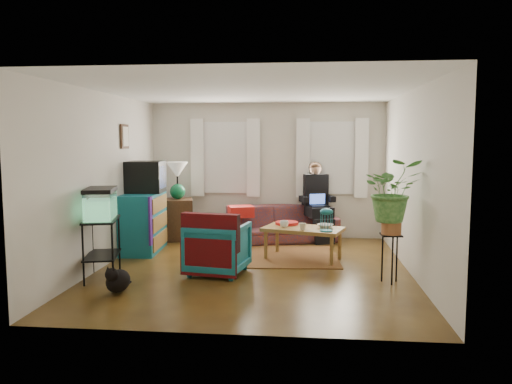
# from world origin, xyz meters

# --- Properties ---
(floor) EXTENTS (4.50, 5.00, 0.01)m
(floor) POSITION_xyz_m (0.00, 0.00, 0.00)
(floor) COLOR #4F2B14
(floor) RESTS_ON ground
(ceiling) EXTENTS (4.50, 5.00, 0.01)m
(ceiling) POSITION_xyz_m (0.00, 0.00, 2.60)
(ceiling) COLOR white
(ceiling) RESTS_ON wall_back
(wall_back) EXTENTS (4.50, 0.01, 2.60)m
(wall_back) POSITION_xyz_m (0.00, 2.50, 1.30)
(wall_back) COLOR silver
(wall_back) RESTS_ON floor
(wall_front) EXTENTS (4.50, 0.01, 2.60)m
(wall_front) POSITION_xyz_m (0.00, -2.50, 1.30)
(wall_front) COLOR silver
(wall_front) RESTS_ON floor
(wall_left) EXTENTS (0.01, 5.00, 2.60)m
(wall_left) POSITION_xyz_m (-2.25, 0.00, 1.30)
(wall_left) COLOR silver
(wall_left) RESTS_ON floor
(wall_right) EXTENTS (0.01, 5.00, 2.60)m
(wall_right) POSITION_xyz_m (2.25, 0.00, 1.30)
(wall_right) COLOR silver
(wall_right) RESTS_ON floor
(window_left) EXTENTS (1.08, 0.04, 1.38)m
(window_left) POSITION_xyz_m (-0.80, 2.48, 1.55)
(window_left) COLOR white
(window_left) RESTS_ON wall_back
(window_right) EXTENTS (1.08, 0.04, 1.38)m
(window_right) POSITION_xyz_m (1.25, 2.48, 1.55)
(window_right) COLOR white
(window_right) RESTS_ON wall_back
(curtains_left) EXTENTS (1.36, 0.06, 1.50)m
(curtains_left) POSITION_xyz_m (-0.80, 2.40, 1.55)
(curtains_left) COLOR white
(curtains_left) RESTS_ON wall_back
(curtains_right) EXTENTS (1.36, 0.06, 1.50)m
(curtains_right) POSITION_xyz_m (1.25, 2.40, 1.55)
(curtains_right) COLOR white
(curtains_right) RESTS_ON wall_back
(picture_frame) EXTENTS (0.04, 0.32, 0.40)m
(picture_frame) POSITION_xyz_m (-2.21, 0.85, 1.95)
(picture_frame) COLOR #3D2616
(picture_frame) RESTS_ON wall_left
(area_rug) EXTENTS (2.10, 1.73, 0.01)m
(area_rug) POSITION_xyz_m (0.27, 0.82, 0.01)
(area_rug) COLOR brown
(area_rug) RESTS_ON floor
(sofa) EXTENTS (2.42, 1.54, 0.88)m
(sofa) POSITION_xyz_m (0.20, 2.05, 0.44)
(sofa) COLOR brown
(sofa) RESTS_ON floor
(seated_person) EXTENTS (0.75, 0.83, 1.35)m
(seated_person) POSITION_xyz_m (0.97, 2.30, 0.67)
(seated_person) COLOR black
(seated_person) RESTS_ON sofa
(side_table) EXTENTS (0.66, 0.66, 0.78)m
(side_table) POSITION_xyz_m (-1.65, 2.01, 0.39)
(side_table) COLOR #381F15
(side_table) RESTS_ON floor
(table_lamp) EXTENTS (0.49, 0.49, 0.71)m
(table_lamp) POSITION_xyz_m (-1.65, 2.01, 1.11)
(table_lamp) COLOR white
(table_lamp) RESTS_ON side_table
(dresser) EXTENTS (0.62, 1.14, 1.00)m
(dresser) POSITION_xyz_m (-1.99, 0.99, 0.50)
(dresser) COLOR #116969
(dresser) RESTS_ON floor
(crt_tv) EXTENTS (0.64, 0.59, 0.53)m
(crt_tv) POSITION_xyz_m (-1.97, 1.10, 1.27)
(crt_tv) COLOR black
(crt_tv) RESTS_ON dresser
(aquarium_stand) EXTENTS (0.58, 0.82, 0.83)m
(aquarium_stand) POSITION_xyz_m (-2.00, -0.72, 0.41)
(aquarium_stand) COLOR black
(aquarium_stand) RESTS_ON floor
(aquarium) EXTENTS (0.52, 0.74, 0.44)m
(aquarium) POSITION_xyz_m (-2.00, -0.72, 1.05)
(aquarium) COLOR #7FD899
(aquarium) RESTS_ON aquarium_stand
(black_cat) EXTENTS (0.30, 0.44, 0.36)m
(black_cat) POSITION_xyz_m (-1.55, -1.31, 0.18)
(black_cat) COLOR black
(black_cat) RESTS_ON floor
(armchair) EXTENTS (0.90, 0.86, 0.80)m
(armchair) POSITION_xyz_m (-0.48, -0.28, 0.40)
(armchair) COLOR #116468
(armchair) RESTS_ON floor
(serape_throw) EXTENTS (0.83, 0.32, 0.66)m
(serape_throw) POSITION_xyz_m (-0.53, -0.59, 0.57)
(serape_throw) COLOR #9E0A0A
(serape_throw) RESTS_ON armchair
(coffee_table) EXTENTS (1.37, 1.01, 0.51)m
(coffee_table) POSITION_xyz_m (0.72, 0.70, 0.25)
(coffee_table) COLOR brown
(coffee_table) RESTS_ON floor
(cup_a) EXTENTS (0.17, 0.17, 0.11)m
(cup_a) POSITION_xyz_m (0.42, 0.68, 0.56)
(cup_a) COLOR white
(cup_a) RESTS_ON coffee_table
(cup_b) EXTENTS (0.14, 0.14, 0.10)m
(cup_b) POSITION_xyz_m (0.72, 0.50, 0.56)
(cup_b) COLOR beige
(cup_b) RESTS_ON coffee_table
(bowl) EXTENTS (0.30, 0.30, 0.06)m
(bowl) POSITION_xyz_m (1.08, 0.71, 0.54)
(bowl) COLOR white
(bowl) RESTS_ON coffee_table
(snack_tray) EXTENTS (0.48, 0.48, 0.04)m
(snack_tray) POSITION_xyz_m (0.45, 0.96, 0.53)
(snack_tray) COLOR #B21414
(snack_tray) RESTS_ON coffee_table
(birdcage) EXTENTS (0.25, 0.25, 0.36)m
(birdcage) POSITION_xyz_m (1.08, 0.42, 0.69)
(birdcage) COLOR #115B6B
(birdcage) RESTS_ON coffee_table
(plant_stand) EXTENTS (0.29, 0.29, 0.66)m
(plant_stand) POSITION_xyz_m (1.89, -0.52, 0.33)
(plant_stand) COLOR black
(plant_stand) RESTS_ON floor
(potted_plant) EXTENTS (0.78, 0.69, 0.83)m
(potted_plant) POSITION_xyz_m (1.89, -0.52, 1.11)
(potted_plant) COLOR #599947
(potted_plant) RESTS_ON plant_stand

